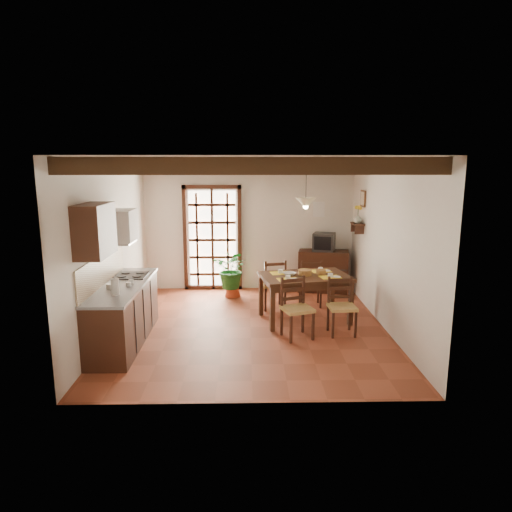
{
  "coord_description": "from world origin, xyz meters",
  "views": [
    {
      "loc": [
        -0.06,
        -7.33,
        2.71
      ],
      "look_at": [
        0.1,
        0.4,
        1.15
      ],
      "focal_mm": 32.0,
      "sensor_mm": 36.0,
      "label": 1
    }
  ],
  "objects_px": {
    "chair_near_left": "(297,319)",
    "crt_tv": "(324,242)",
    "dining_table": "(305,281)",
    "sideboard": "(323,271)",
    "chair_far_left": "(273,293)",
    "pendant_lamp": "(306,202)",
    "chair_near_right": "(341,317)",
    "chair_far_right": "(310,291)",
    "potted_plant": "(232,270)",
    "kitchen_counter": "(124,313)"
  },
  "relations": [
    {
      "from": "sideboard",
      "to": "chair_far_right",
      "type": "bearing_deg",
      "value": -101.2
    },
    {
      "from": "chair_near_left",
      "to": "chair_far_left",
      "type": "xyz_separation_m",
      "value": [
        -0.29,
        1.51,
        0.0
      ]
    },
    {
      "from": "crt_tv",
      "to": "potted_plant",
      "type": "bearing_deg",
      "value": -150.2
    },
    {
      "from": "sideboard",
      "to": "crt_tv",
      "type": "distance_m",
      "value": 0.64
    },
    {
      "from": "chair_far_right",
      "to": "potted_plant",
      "type": "xyz_separation_m",
      "value": [
        -1.53,
        0.64,
        0.28
      ]
    },
    {
      "from": "crt_tv",
      "to": "pendant_lamp",
      "type": "xyz_separation_m",
      "value": [
        -0.64,
        -1.77,
        0.99
      ]
    },
    {
      "from": "chair_near_left",
      "to": "crt_tv",
      "type": "distance_m",
      "value": 2.93
    },
    {
      "from": "chair_near_left",
      "to": "pendant_lamp",
      "type": "relative_size",
      "value": 1.14
    },
    {
      "from": "chair_near_right",
      "to": "chair_far_right",
      "type": "distance_m",
      "value": 1.54
    },
    {
      "from": "dining_table",
      "to": "chair_far_left",
      "type": "bearing_deg",
      "value": 116.03
    },
    {
      "from": "chair_far_left",
      "to": "pendant_lamp",
      "type": "relative_size",
      "value": 1.14
    },
    {
      "from": "chair_far_right",
      "to": "pendant_lamp",
      "type": "bearing_deg",
      "value": 74.62
    },
    {
      "from": "chair_near_right",
      "to": "chair_near_left",
      "type": "bearing_deg",
      "value": -172.25
    },
    {
      "from": "sideboard",
      "to": "kitchen_counter",
      "type": "bearing_deg",
      "value": -130.71
    },
    {
      "from": "dining_table",
      "to": "pendant_lamp",
      "type": "height_order",
      "value": "pendant_lamp"
    },
    {
      "from": "dining_table",
      "to": "chair_near_left",
      "type": "distance_m",
      "value": 0.95
    },
    {
      "from": "chair_near_left",
      "to": "chair_far_right",
      "type": "bearing_deg",
      "value": 55.67
    },
    {
      "from": "dining_table",
      "to": "crt_tv",
      "type": "xyz_separation_m",
      "value": [
        0.64,
        1.87,
        0.37
      ]
    },
    {
      "from": "chair_near_left",
      "to": "dining_table",
      "type": "bearing_deg",
      "value": 55.51
    },
    {
      "from": "sideboard",
      "to": "crt_tv",
      "type": "relative_size",
      "value": 1.93
    },
    {
      "from": "chair_far_right",
      "to": "potted_plant",
      "type": "height_order",
      "value": "potted_plant"
    },
    {
      "from": "chair_near_right",
      "to": "pendant_lamp",
      "type": "bearing_deg",
      "value": 120.24
    },
    {
      "from": "chair_far_right",
      "to": "pendant_lamp",
      "type": "height_order",
      "value": "pendant_lamp"
    },
    {
      "from": "chair_near_left",
      "to": "crt_tv",
      "type": "bearing_deg",
      "value": 52.86
    },
    {
      "from": "dining_table",
      "to": "chair_far_left",
      "type": "height_order",
      "value": "chair_far_left"
    },
    {
      "from": "sideboard",
      "to": "potted_plant",
      "type": "bearing_deg",
      "value": -157.49
    },
    {
      "from": "kitchen_counter",
      "to": "crt_tv",
      "type": "distance_m",
      "value": 4.57
    },
    {
      "from": "chair_far_left",
      "to": "sideboard",
      "type": "xyz_separation_m",
      "value": [
        1.15,
        1.19,
        0.15
      ]
    },
    {
      "from": "kitchen_counter",
      "to": "chair_near_left",
      "type": "bearing_deg",
      "value": 2.7
    },
    {
      "from": "kitchen_counter",
      "to": "chair_far_right",
      "type": "height_order",
      "value": "kitchen_counter"
    },
    {
      "from": "kitchen_counter",
      "to": "pendant_lamp",
      "type": "height_order",
      "value": "pendant_lamp"
    },
    {
      "from": "chair_near_left",
      "to": "potted_plant",
      "type": "xyz_separation_m",
      "value": [
        -1.09,
        2.29,
        0.27
      ]
    },
    {
      "from": "kitchen_counter",
      "to": "dining_table",
      "type": "relative_size",
      "value": 1.36
    },
    {
      "from": "kitchen_counter",
      "to": "chair_far_right",
      "type": "relative_size",
      "value": 2.43
    },
    {
      "from": "chair_far_left",
      "to": "pendant_lamp",
      "type": "xyz_separation_m",
      "value": [
        0.52,
        -0.58,
        1.78
      ]
    },
    {
      "from": "chair_near_left",
      "to": "chair_far_left",
      "type": "relative_size",
      "value": 1.0
    },
    {
      "from": "chair_near_left",
      "to": "potted_plant",
      "type": "distance_m",
      "value": 2.55
    },
    {
      "from": "dining_table",
      "to": "chair_far_left",
      "type": "xyz_separation_m",
      "value": [
        -0.52,
        0.68,
        -0.41
      ]
    },
    {
      "from": "chair_near_right",
      "to": "dining_table",
      "type": "bearing_deg",
      "value": 123.93
    },
    {
      "from": "dining_table",
      "to": "crt_tv",
      "type": "relative_size",
      "value": 3.05
    },
    {
      "from": "chair_near_left",
      "to": "sideboard",
      "type": "height_order",
      "value": "chair_near_left"
    },
    {
      "from": "potted_plant",
      "to": "kitchen_counter",
      "type": "bearing_deg",
      "value": -123.43
    },
    {
      "from": "chair_far_left",
      "to": "potted_plant",
      "type": "xyz_separation_m",
      "value": [
        -0.79,
        0.79,
        0.27
      ]
    },
    {
      "from": "sideboard",
      "to": "chair_near_left",
      "type": "bearing_deg",
      "value": -96.99
    },
    {
      "from": "dining_table",
      "to": "sideboard",
      "type": "distance_m",
      "value": 2.0
    },
    {
      "from": "dining_table",
      "to": "chair_near_left",
      "type": "xyz_separation_m",
      "value": [
        -0.22,
        -0.83,
        -0.41
      ]
    },
    {
      "from": "chair_far_right",
      "to": "kitchen_counter",
      "type": "bearing_deg",
      "value": 30.99
    },
    {
      "from": "potted_plant",
      "to": "sideboard",
      "type": "bearing_deg",
      "value": 11.76
    },
    {
      "from": "chair_near_right",
      "to": "chair_far_right",
      "type": "bearing_deg",
      "value": 97.98
    },
    {
      "from": "chair_far_left",
      "to": "chair_far_right",
      "type": "xyz_separation_m",
      "value": [
        0.73,
        0.14,
        -0.01
      ]
    }
  ]
}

